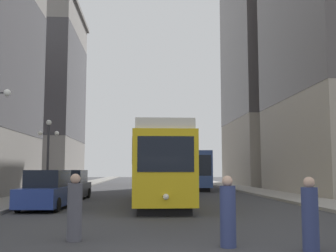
% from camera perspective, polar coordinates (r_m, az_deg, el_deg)
% --- Properties ---
extents(sidewalk_left, '(2.82, 120.00, 0.15)m').
position_cam_1_polar(sidewalk_left, '(48.35, -12.12, -7.98)').
color(sidewalk_left, gray).
rests_on(sidewalk_left, ground).
extents(sidewalk_right, '(2.82, 120.00, 0.15)m').
position_cam_1_polar(sidewalk_right, '(48.75, 7.84, -8.04)').
color(sidewalk_right, gray).
rests_on(sidewalk_right, ground).
extents(streetcar, '(2.64, 13.21, 3.89)m').
position_cam_1_polar(streetcar, '(22.70, -1.23, -5.34)').
color(streetcar, black).
rests_on(streetcar, ground).
extents(transit_bus, '(2.89, 11.18, 3.45)m').
position_cam_1_polar(transit_bus, '(39.89, 3.24, -5.86)').
color(transit_bus, black).
rests_on(transit_bus, ground).
extents(parked_car_left_near, '(2.04, 4.59, 1.82)m').
position_cam_1_polar(parked_car_left_near, '(26.91, -13.15, -7.98)').
color(parked_car_left_near, black).
rests_on(parked_car_left_near, ground).
extents(parked_car_left_mid, '(2.06, 4.67, 1.82)m').
position_cam_1_polar(parked_car_left_mid, '(20.54, -16.20, -8.54)').
color(parked_car_left_mid, black).
rests_on(parked_car_left_mid, ground).
extents(pedestrian_crossing_near, '(0.37, 0.37, 1.67)m').
position_cam_1_polar(pedestrian_crossing_near, '(10.19, 18.90, -11.62)').
color(pedestrian_crossing_near, navy).
rests_on(pedestrian_crossing_near, ground).
extents(pedestrian_crossing_far, '(0.38, 0.38, 1.69)m').
position_cam_1_polar(pedestrian_crossing_far, '(10.24, 8.21, -11.80)').
color(pedestrian_crossing_far, navy).
rests_on(pedestrian_crossing_far, ground).
extents(pedestrian_on_sidewalk, '(0.39, 0.39, 1.73)m').
position_cam_1_polar(pedestrian_on_sidewalk, '(11.26, -12.66, -11.09)').
color(pedestrian_on_sidewalk, '#4C4C56').
rests_on(pedestrian_on_sidewalk, ground).
extents(lamp_post_left_far, '(1.41, 0.36, 5.05)m').
position_cam_1_polar(lamp_post_left_far, '(29.14, -16.10, -2.52)').
color(lamp_post_left_far, '#333338').
rests_on(lamp_post_left_far, sidewalk_left).
extents(building_left_corner, '(12.25, 16.09, 23.12)m').
position_cam_1_polar(building_left_corner, '(57.09, -18.09, 4.42)').
color(building_left_corner, gray).
rests_on(building_left_corner, ground).
extents(building_right_corner, '(15.42, 15.74, 31.44)m').
position_cam_1_polar(building_right_corner, '(54.55, 16.52, 9.51)').
color(building_right_corner, '#A89E8E').
rests_on(building_right_corner, ground).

